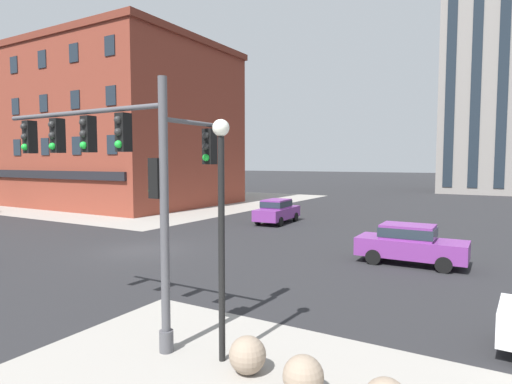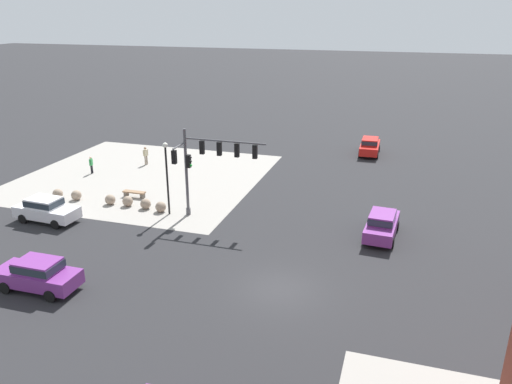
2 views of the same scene
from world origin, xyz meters
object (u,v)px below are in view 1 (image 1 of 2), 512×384
Objects in this scene: street_lamp_corner_near at (221,211)px; car_cross_eastbound at (410,243)px; bollard_sphere_curb_b at (303,376)px; bollard_sphere_curb_a at (248,355)px; traffic_signal_main at (124,168)px; car_main_northbound_near at (277,210)px.

street_lamp_corner_near is 1.18× the size of car_cross_eastbound.
street_lamp_corner_near is (-2.09, 0.39, 2.90)m from bollard_sphere_curb_b.
bollard_sphere_curb_a is 0.15× the size of street_lamp_corner_near.
bollard_sphere_curb_a is 1.35m from bollard_sphere_curb_b.
bollard_sphere_curb_b is 3.60m from street_lamp_corner_near.
bollard_sphere_curb_a is 1.00× the size of bollard_sphere_curb_b.
car_cross_eastbound is (1.85, 11.15, -2.37)m from street_lamp_corner_near.
traffic_signal_main reaches higher than car_main_northbound_near.
bollard_sphere_curb_b is at bearing -3.15° from traffic_signal_main.
car_cross_eastbound is (10.36, -7.75, 0.00)m from car_main_northbound_near.
traffic_signal_main is 1.38× the size of car_main_northbound_near.
traffic_signal_main is at bearing 176.85° from bollard_sphere_curb_b.
car_main_northbound_near is (-10.60, 19.28, 0.53)m from bollard_sphere_curb_b.
car_cross_eastbound reaches higher than bollard_sphere_curb_b.
car_main_northbound_near is (-5.73, 19.02, -3.24)m from traffic_signal_main.
traffic_signal_main reaches higher than bollard_sphere_curb_b.
bollard_sphere_curb_b is at bearing -61.20° from car_main_northbound_near.
street_lamp_corner_near is at bearing 169.39° from bollard_sphere_curb_b.
car_cross_eastbound is at bearing 91.19° from bollard_sphere_curb_b.
street_lamp_corner_near reaches higher than bollard_sphere_curb_b.
car_cross_eastbound is at bearing 84.48° from bollard_sphere_curb_a.
traffic_signal_main is at bearing -112.34° from car_cross_eastbound.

